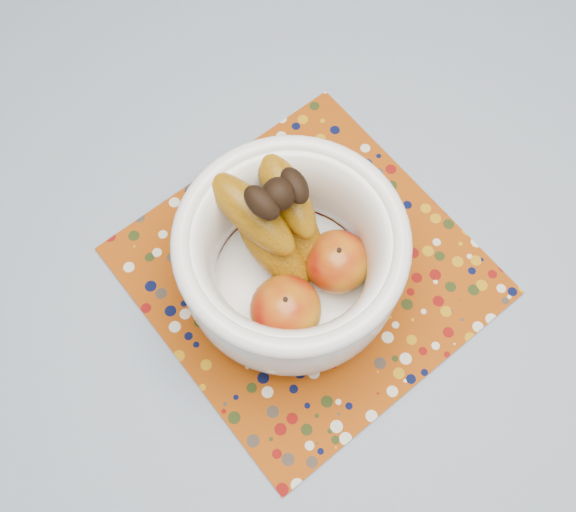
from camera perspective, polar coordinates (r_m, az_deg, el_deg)
The scene contains 4 objects.
table at distance 0.88m, azimuth 0.68°, elevation -1.04°, with size 1.20×1.20×0.75m.
tablecloth at distance 0.81m, azimuth 0.75°, elevation 1.04°, with size 1.32×1.32×0.01m, color slate.
placemat at distance 0.79m, azimuth 1.58°, elevation -1.26°, with size 0.36×0.36×0.00m, color #8D3907.
fruit_bowl at distance 0.70m, azimuth 0.26°, elevation 0.27°, with size 0.24×0.24×0.19m.
Camera 1 is at (-0.21, -0.24, 1.50)m, focal length 42.00 mm.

